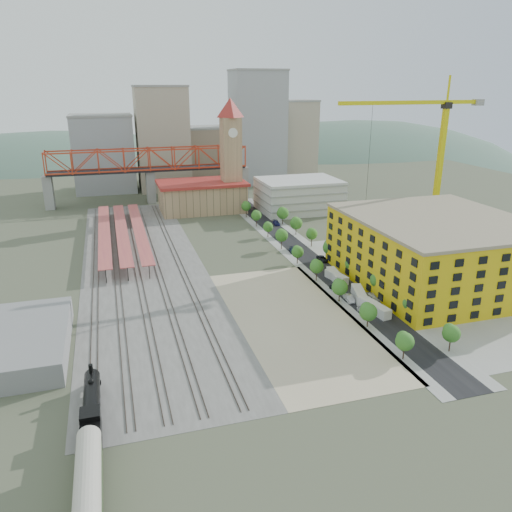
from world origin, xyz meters
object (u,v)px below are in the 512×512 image
object	(u,v)px
locomotive	(92,411)
site_trailer_d	(335,275)
clock_tower	(231,145)
site_trailer_b	(359,295)
site_trailer_c	(337,277)
coach	(88,493)
car_0	(363,311)
site_trailer_a	(376,308)
tower_crane	(433,145)
construction_building	(436,250)

from	to	relation	value
locomotive	site_trailer_d	size ratio (longest dim) A/B	2.72
clock_tower	site_trailer_b	xyz separation A→B (m)	(8.00, -105.37, -27.39)
site_trailer_c	site_trailer_d	world-z (taller)	site_trailer_d
locomotive	site_trailer_b	xyz separation A→B (m)	(66.00, 32.51, -0.93)
coach	site_trailer_c	distance (m)	93.01
site_trailer_b	site_trailer_c	world-z (taller)	site_trailer_b
site_trailer_b	car_0	bearing A→B (deg)	-94.96
clock_tower	coach	xyz separation A→B (m)	(-58.00, -157.25, -25.35)
site_trailer_a	site_trailer_b	bearing A→B (deg)	80.58
coach	site_trailer_a	xyz separation A→B (m)	(66.00, 43.36, -2.09)
tower_crane	site_trailer_d	distance (m)	58.36
site_trailer_a	site_trailer_b	xyz separation A→B (m)	(0.00, 8.53, 0.05)
clock_tower	site_trailer_a	xyz separation A→B (m)	(8.00, -113.89, -27.44)
site_trailer_a	site_trailer_c	bearing A→B (deg)	80.58
coach	tower_crane	xyz separation A→B (m)	(109.08, 87.73, 31.19)
construction_building	site_trailer_a	distance (m)	30.59
tower_crane	site_trailer_c	xyz separation A→B (m)	(-43.08, -22.23, -33.36)
car_0	site_trailer_d	bearing A→B (deg)	81.63
site_trailer_c	site_trailer_a	bearing A→B (deg)	-100.74
construction_building	tower_crane	world-z (taller)	tower_crane
car_0	site_trailer_b	bearing A→B (deg)	67.92
site_trailer_d	site_trailer_a	bearing A→B (deg)	-83.37
clock_tower	site_trailer_a	size ratio (longest dim) A/B	5.66
clock_tower	tower_crane	bearing A→B (deg)	-53.70
locomotive	site_trailer_c	size ratio (longest dim) A/B	2.81
coach	site_trailer_b	world-z (taller)	coach
clock_tower	site_trailer_d	world-z (taller)	clock_tower
locomotive	site_trailer_a	distance (m)	70.23
clock_tower	car_0	distance (m)	116.59
construction_building	tower_crane	bearing A→B (deg)	60.73
locomotive	car_0	xyz separation A→B (m)	(63.00, 24.82, -1.56)
coach	tower_crane	distance (m)	143.41
clock_tower	site_trailer_c	size ratio (longest dim) A/B	6.07
site_trailer_c	car_0	size ratio (longest dim) A/B	2.14
tower_crane	site_trailer_b	world-z (taller)	tower_crane
site_trailer_c	car_0	world-z (taller)	site_trailer_c
clock_tower	coach	world-z (taller)	clock_tower
locomotive	site_trailer_a	xyz separation A→B (m)	(66.00, 23.99, -0.99)
construction_building	car_0	bearing A→B (deg)	-155.74
construction_building	site_trailer_b	bearing A→B (deg)	-168.33
coach	car_0	world-z (taller)	coach
construction_building	site_trailer_b	xyz separation A→B (m)	(-26.00, -5.37, -8.10)
site_trailer_c	car_0	distance (m)	21.52
coach	site_trailer_a	distance (m)	79.00
locomotive	coach	distance (m)	19.40
locomotive	site_trailer_c	xyz separation A→B (m)	(66.00, 46.12, -1.07)
site_trailer_c	site_trailer_b	bearing A→B (deg)	-100.74
site_trailer_b	site_trailer_d	xyz separation A→B (m)	(0.00, 14.85, -0.10)
locomotive	tower_crane	xyz separation A→B (m)	(109.08, 68.35, 32.29)
locomotive	site_trailer_c	bearing A→B (deg)	34.95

